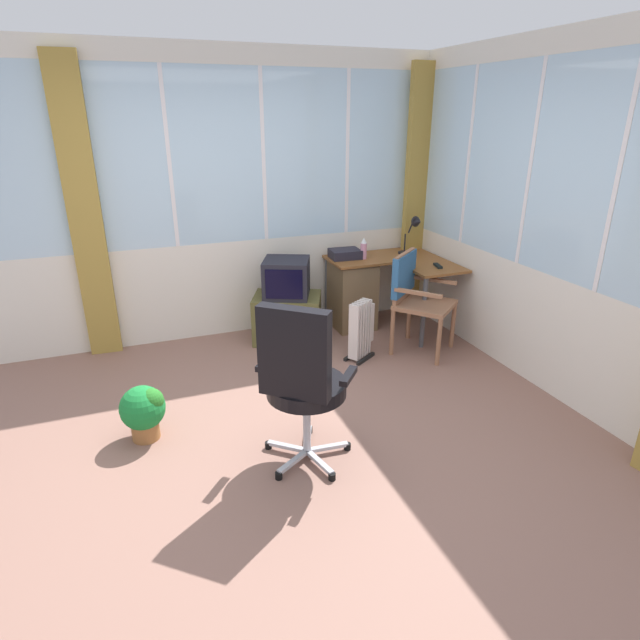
% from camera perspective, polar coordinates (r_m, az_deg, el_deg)
% --- Properties ---
extents(ground, '(5.29, 4.99, 0.06)m').
position_cam_1_polar(ground, '(3.75, -3.45, -13.02)').
color(ground, '#875F52').
extents(north_window_panel, '(4.29, 0.07, 2.67)m').
position_cam_1_polar(north_window_panel, '(5.12, -10.87, 12.71)').
color(north_window_panel, silver).
rests_on(north_window_panel, ground).
extents(east_window_panel, '(0.07, 3.99, 2.67)m').
position_cam_1_polar(east_window_panel, '(4.32, 25.14, 9.45)').
color(east_window_panel, silver).
rests_on(east_window_panel, ground).
extents(curtain_north_left, '(0.28, 0.08, 2.57)m').
position_cam_1_polar(curtain_north_left, '(4.98, -24.31, 10.37)').
color(curtain_north_left, '#A58338').
rests_on(curtain_north_left, ground).
extents(curtain_corner, '(0.28, 0.09, 2.57)m').
position_cam_1_polar(curtain_corner, '(5.73, 10.49, 13.17)').
color(curtain_corner, '#A58338').
rests_on(curtain_corner, ground).
extents(desk, '(1.11, 1.04, 0.73)m').
position_cam_1_polar(desk, '(5.41, 4.16, 3.28)').
color(desk, brown).
rests_on(desk, ground).
extents(desk_lamp, '(0.22, 0.19, 0.40)m').
position_cam_1_polar(desk_lamp, '(5.52, 10.31, 9.77)').
color(desk_lamp, black).
rests_on(desk_lamp, desk).
extents(tv_remote, '(0.08, 0.16, 0.02)m').
position_cam_1_polar(tv_remote, '(5.15, 12.76, 5.80)').
color(tv_remote, black).
rests_on(tv_remote, desk).
extents(spray_bottle, '(0.06, 0.06, 0.22)m').
position_cam_1_polar(spray_bottle, '(5.31, 4.79, 7.78)').
color(spray_bottle, pink).
rests_on(spray_bottle, desk).
extents(paper_tray, '(0.31, 0.25, 0.09)m').
position_cam_1_polar(paper_tray, '(5.34, 2.75, 7.25)').
color(paper_tray, '#23202C').
rests_on(paper_tray, desk).
extents(wooden_armchair, '(0.68, 0.68, 0.93)m').
position_cam_1_polar(wooden_armchair, '(4.88, 10.12, 3.32)').
color(wooden_armchair, '#986546').
rests_on(wooden_armchair, ground).
extents(office_chair, '(0.61, 0.60, 1.11)m').
position_cam_1_polar(office_chair, '(3.14, -2.06, -6.16)').
color(office_chair, '#B7B7BF').
rests_on(office_chair, ground).
extents(tv_on_stand, '(0.76, 0.66, 0.82)m').
position_cam_1_polar(tv_on_stand, '(5.08, -3.61, 1.61)').
color(tv_on_stand, brown).
rests_on(tv_on_stand, ground).
extents(space_heater, '(0.33, 0.29, 0.55)m').
position_cam_1_polar(space_heater, '(4.73, 4.58, -1.02)').
color(space_heater, silver).
rests_on(space_heater, ground).
extents(potted_plant, '(0.31, 0.31, 0.39)m').
position_cam_1_polar(potted_plant, '(3.79, -18.69, -9.26)').
color(potted_plant, '#9B6234').
rests_on(potted_plant, ground).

